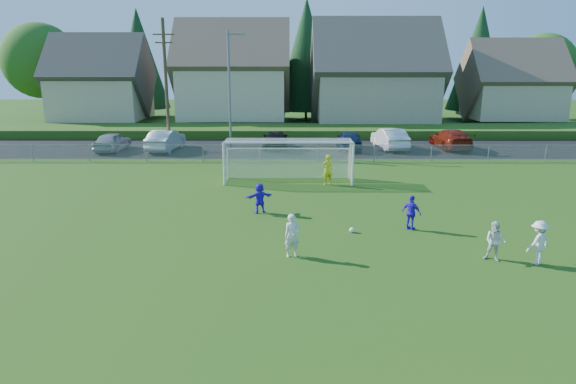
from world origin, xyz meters
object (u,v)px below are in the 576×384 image
object	(u,v)px
player_white_b	(495,241)
goalkeeper	(328,170)
player_blue_a	(411,213)
car_a	(112,142)
player_blue_b	(260,198)
soccer_ball	(352,230)
car_e	(349,140)
car_f	(390,139)
player_white_c	(539,243)
soccer_goal	(288,154)
car_d	(275,139)
car_g	(451,139)
car_b	(166,140)
player_white_a	(292,236)

from	to	relation	value
player_white_b	goalkeeper	world-z (taller)	goalkeeper
player_blue_a	car_a	xyz separation A→B (m)	(-18.98, 19.18, 0.00)
player_blue_b	goalkeeper	distance (m)	6.60
soccer_ball	car_e	bearing A→B (deg)	83.94
goalkeeper	car_a	bearing A→B (deg)	-58.11
soccer_ball	car_f	size ratio (longest dim) A/B	0.04
soccer_ball	player_white_c	xyz separation A→B (m)	(6.08, -3.33, 0.68)
car_e	soccer_goal	bearing A→B (deg)	67.62
player_white_b	car_e	xyz separation A→B (m)	(-2.52, 23.39, 0.04)
player_blue_a	player_white_b	bearing A→B (deg)	163.89
car_a	car_d	bearing A→B (deg)	-170.43
car_g	player_blue_b	bearing A→B (deg)	49.04
player_white_c	car_b	bearing A→B (deg)	-78.40
player_white_a	car_f	world-z (taller)	car_f
goalkeeper	car_f	world-z (taller)	goalkeeper
car_a	car_g	world-z (taller)	car_g
soccer_ball	player_blue_a	bearing A→B (deg)	9.11
player_white_b	car_f	size ratio (longest dim) A/B	0.29
car_b	car_e	bearing A→B (deg)	-171.83
player_white_a	player_blue_b	xyz separation A→B (m)	(-1.49, 5.51, -0.08)
goalkeeper	car_a	distance (m)	19.54
player_blue_a	soccer_ball	bearing A→B (deg)	50.88
player_white_c	player_white_b	bearing A→B (deg)	-38.50
player_white_b	soccer_goal	xyz separation A→B (m)	(-7.34, 12.38, 0.90)
player_white_c	soccer_goal	world-z (taller)	soccer_goal
player_white_b	car_a	bearing A→B (deg)	162.07
player_white_b	goalkeeper	distance (m)	12.54
soccer_ball	player_white_b	bearing A→B (deg)	-32.97
car_g	soccer_goal	world-z (taller)	soccer_goal
car_a	car_g	xyz separation A→B (m)	(26.81, 1.18, 0.04)
player_white_a	car_d	world-z (taller)	player_white_a
car_e	car_g	distance (m)	8.20
player_white_a	car_g	bearing A→B (deg)	43.96
car_g	soccer_ball	bearing A→B (deg)	61.20
player_white_a	car_a	distance (m)	26.26
player_blue_b	soccer_goal	size ratio (longest dim) A/B	0.19
soccer_goal	car_d	bearing A→B (deg)	95.35
car_g	soccer_goal	distance (m)	17.33
player_white_a	player_white_b	bearing A→B (deg)	-20.37
goalkeeper	soccer_goal	world-z (taller)	soccer_goal
player_white_c	car_e	size ratio (longest dim) A/B	0.35
player_white_a	player_white_b	xyz separation A→B (m)	(7.17, -0.38, -0.07)
player_blue_a	goalkeeper	distance (m)	8.53
car_d	car_g	xyz separation A→B (m)	(14.09, -0.23, 0.08)
car_a	player_blue_b	bearing A→B (deg)	130.00
player_blue_b	car_d	world-z (taller)	player_blue_b
soccer_ball	player_white_a	xyz separation A→B (m)	(-2.49, -2.66, 0.69)
car_b	car_d	world-z (taller)	car_b
player_white_b	car_e	bearing A→B (deg)	125.17
player_blue_a	soccer_goal	bearing A→B (deg)	-18.17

